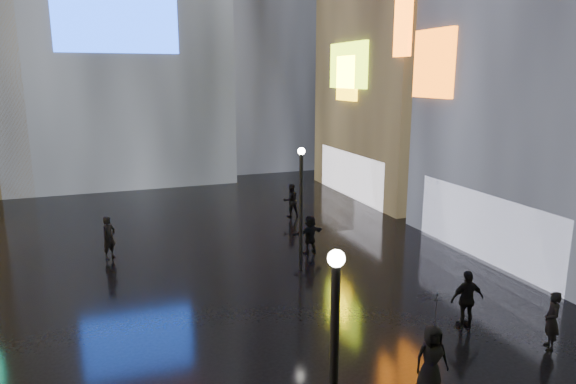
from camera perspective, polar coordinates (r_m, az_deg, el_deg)
ground at (r=22.42m, az=-7.12°, el=-8.24°), size 140.00×140.00×0.00m
lamp_near at (r=9.54m, az=5.11°, el=-19.32°), size 0.30×0.30×5.20m
lamp_far at (r=21.09m, az=1.47°, el=-1.11°), size 0.30×0.30×5.20m
pedestrian_3 at (r=17.87m, az=19.28°, el=-11.18°), size 1.18×0.62×1.93m
pedestrian_4 at (r=14.39m, az=15.67°, el=-17.33°), size 0.97×0.72×1.80m
pedestrian_5 at (r=23.66m, az=2.45°, el=-4.72°), size 1.74×0.96×1.79m
pedestrian_6 at (r=24.29m, az=-19.27°, el=-4.81°), size 0.82×0.82×1.93m
pedestrian_7 at (r=29.69m, az=0.33°, el=-0.95°), size 0.96×0.76×1.91m
umbrella_2 at (r=13.77m, az=16.01°, el=-12.42°), size 1.39×1.40×0.91m
pedestrian_8 at (r=17.59m, az=27.27°, el=-12.57°), size 0.69×0.78×1.79m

